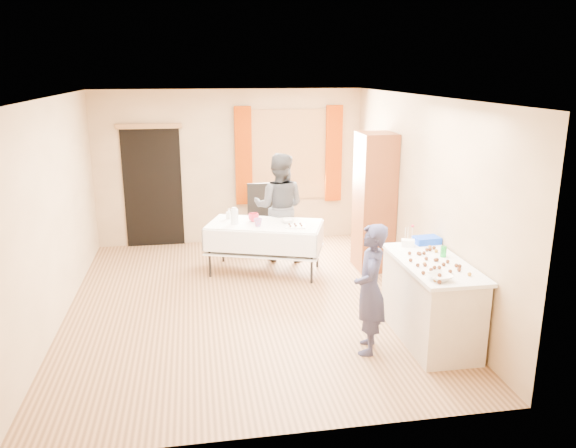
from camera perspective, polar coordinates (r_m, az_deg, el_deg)
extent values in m
cube|color=#9E7047|center=(7.34, -4.07, -8.05)|extent=(4.50, 5.50, 0.02)
cube|color=white|center=(6.74, -4.50, 12.84)|extent=(4.50, 5.50, 0.02)
cube|color=tan|center=(9.62, -5.88, 5.75)|extent=(4.50, 0.02, 2.60)
cube|color=tan|center=(4.31, -0.69, -6.58)|extent=(4.50, 0.02, 2.60)
cube|color=tan|center=(7.09, -22.78, 1.07)|extent=(0.02, 5.50, 2.60)
cube|color=tan|center=(7.47, 13.26, 2.58)|extent=(0.02, 5.50, 2.60)
cube|color=olive|center=(9.67, 0.07, 7.07)|extent=(1.32, 0.06, 1.52)
cube|color=white|center=(9.65, 0.09, 7.06)|extent=(1.20, 0.02, 1.40)
cube|color=#922E00|center=(9.52, -4.54, 6.89)|extent=(0.28, 0.06, 1.65)
cube|color=#922E00|center=(9.78, 4.66, 7.12)|extent=(0.28, 0.06, 1.65)
cube|color=black|center=(9.65, -13.55, 3.61)|extent=(0.95, 0.04, 2.00)
cube|color=olive|center=(9.47, -13.96, 9.62)|extent=(1.05, 0.06, 0.08)
cube|color=brown|center=(8.38, 8.75, 2.21)|extent=(0.50, 0.60, 2.04)
cube|color=beige|center=(6.44, 14.26, -7.75)|extent=(0.63, 1.40, 0.86)
cube|color=white|center=(6.27, 14.53, -3.89)|extent=(0.69, 1.45, 0.04)
cube|color=white|center=(8.16, -2.40, -0.05)|extent=(1.78, 1.29, 0.04)
cube|color=black|center=(9.30, -2.65, 0.27)|extent=(0.45, 0.45, 0.06)
cube|color=black|center=(9.42, -2.80, 2.26)|extent=(0.45, 0.05, 0.64)
imported|color=#222345|center=(5.95, 8.33, -6.56)|extent=(0.71, 0.63, 1.40)
imported|color=black|center=(8.73, -0.89, 1.74)|extent=(1.19, 1.12, 1.68)
cylinder|color=green|center=(6.43, 15.51, -2.71)|extent=(0.07, 0.07, 0.12)
imported|color=white|center=(5.75, 15.17, -5.23)|extent=(0.29, 0.29, 0.06)
cube|color=white|center=(6.71, 12.09, -1.90)|extent=(0.18, 0.15, 0.08)
cube|color=blue|center=(6.87, 13.90, -1.60)|extent=(0.32, 0.23, 0.08)
cylinder|color=silver|center=(8.12, -5.46, 0.75)|extent=(0.13, 0.13, 0.22)
imported|color=red|center=(8.25, -3.52, 0.68)|extent=(0.29, 0.29, 0.12)
imported|color=red|center=(7.99, -3.06, 0.16)|extent=(0.24, 0.24, 0.11)
imported|color=white|center=(8.17, 0.00, 0.32)|extent=(0.33, 0.33, 0.05)
cube|color=white|center=(7.95, 0.75, -0.25)|extent=(0.31, 0.25, 0.02)
imported|color=white|center=(8.42, -6.00, 1.06)|extent=(0.14, 0.14, 0.16)
sphere|color=#3F2314|center=(6.10, 13.70, -3.96)|extent=(0.04, 0.04, 0.04)
sphere|color=#391A0C|center=(6.46, 13.66, -2.88)|extent=(0.04, 0.04, 0.04)
sphere|color=#391A0C|center=(6.02, 14.67, -4.29)|extent=(0.04, 0.04, 0.04)
sphere|color=#391A0C|center=(5.95, 16.15, -4.65)|extent=(0.04, 0.04, 0.04)
sphere|color=#391A0C|center=(6.14, 15.53, -3.97)|extent=(0.04, 0.04, 0.04)
sphere|color=#391A0C|center=(5.82, 15.14, -5.04)|extent=(0.04, 0.04, 0.04)
sphere|color=#3F2314|center=(6.69, 14.22, -2.28)|extent=(0.04, 0.04, 0.04)
sphere|color=#391A0C|center=(6.42, 13.26, -2.96)|extent=(0.04, 0.04, 0.04)
sphere|color=#391A0C|center=(6.08, 13.75, -4.04)|extent=(0.04, 0.04, 0.04)
sphere|color=#391A0C|center=(6.28, 13.87, -3.43)|extent=(0.04, 0.04, 0.04)
sphere|color=#391A0C|center=(6.41, 12.24, -2.92)|extent=(0.04, 0.04, 0.04)
sphere|color=#391A0C|center=(6.19, 12.35, -3.60)|extent=(0.04, 0.04, 0.04)
sphere|color=#3F2314|center=(6.56, 14.83, -2.66)|extent=(0.04, 0.04, 0.04)
sphere|color=#391A0C|center=(5.84, 13.58, -4.83)|extent=(0.04, 0.04, 0.04)
sphere|color=#391A0C|center=(6.13, 17.04, -4.11)|extent=(0.04, 0.04, 0.04)
sphere|color=#391A0C|center=(6.15, 16.73, -4.05)|extent=(0.04, 0.04, 0.04)
sphere|color=#391A0C|center=(6.26, 14.74, -3.55)|extent=(0.04, 0.04, 0.04)
sphere|color=#391A0C|center=(6.27, 14.91, -3.52)|extent=(0.04, 0.04, 0.04)
sphere|color=#3F2314|center=(5.93, 17.96, -4.87)|extent=(0.04, 0.04, 0.04)
sphere|color=#391A0C|center=(6.58, 13.93, -2.55)|extent=(0.04, 0.04, 0.04)
sphere|color=#391A0C|center=(6.67, 14.62, -2.35)|extent=(0.04, 0.04, 0.04)
sphere|color=#391A0C|center=(6.03, 16.99, -4.46)|extent=(0.04, 0.04, 0.04)
sphere|color=#391A0C|center=(6.05, 13.05, -4.08)|extent=(0.04, 0.04, 0.04)
sphere|color=#391A0C|center=(6.04, 15.12, -4.29)|extent=(0.04, 0.04, 0.04)
sphere|color=#3F2314|center=(5.69, 14.73, -5.50)|extent=(0.04, 0.04, 0.04)
sphere|color=#391A0C|center=(6.24, 15.91, -3.68)|extent=(0.04, 0.04, 0.04)
sphere|color=#391A0C|center=(6.60, 14.24, -2.50)|extent=(0.04, 0.04, 0.04)
sphere|color=#391A0C|center=(5.95, 14.33, -4.53)|extent=(0.04, 0.04, 0.04)
sphere|color=#391A0C|center=(6.43, 13.11, -2.92)|extent=(0.04, 0.04, 0.04)
sphere|color=#391A0C|center=(5.64, 15.13, -5.70)|extent=(0.04, 0.04, 0.04)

